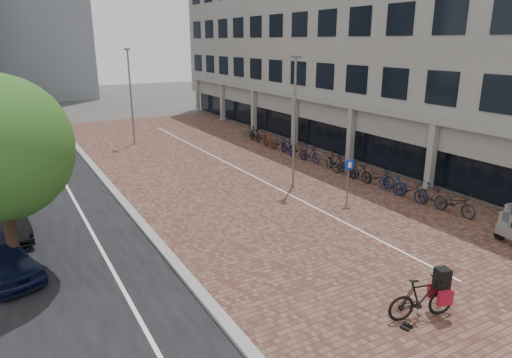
% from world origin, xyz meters
% --- Properties ---
extents(ground, '(140.00, 140.00, 0.00)m').
position_xyz_m(ground, '(0.00, 0.00, 0.00)').
color(ground, '#474442').
rests_on(ground, ground).
extents(plaza_brick, '(14.50, 42.00, 0.04)m').
position_xyz_m(plaza_brick, '(2.00, 12.00, 0.01)').
color(plaza_brick, brown).
rests_on(plaza_brick, ground).
extents(street_asphalt, '(8.00, 50.00, 0.03)m').
position_xyz_m(street_asphalt, '(-9.00, 12.00, 0.01)').
color(street_asphalt, black).
rests_on(street_asphalt, ground).
extents(curb, '(0.35, 42.00, 0.14)m').
position_xyz_m(curb, '(-5.10, 12.00, 0.07)').
color(curb, gray).
rests_on(curb, ground).
extents(lane_line, '(0.12, 44.00, 0.00)m').
position_xyz_m(lane_line, '(-7.00, 12.00, 0.02)').
color(lane_line, white).
rests_on(lane_line, street_asphalt).
extents(parking_line, '(0.10, 30.00, 0.00)m').
position_xyz_m(parking_line, '(2.20, 12.00, 0.04)').
color(parking_line, white).
rests_on(parking_line, plaza_brick).
extents(office_building, '(8.40, 40.00, 15.00)m').
position_xyz_m(office_building, '(12.97, 16.00, 8.44)').
color(office_building, gray).
rests_on(office_building, ground).
extents(car_dark, '(1.86, 4.24, 1.35)m').
position_xyz_m(car_dark, '(-9.93, 7.88, 0.68)').
color(car_dark, black).
rests_on(car_dark, ground).
extents(hero_bike, '(2.05, 1.04, 1.39)m').
position_xyz_m(hero_bike, '(-0.39, -3.69, 0.62)').
color(hero_bike, black).
rests_on(hero_bike, ground).
extents(shoes, '(0.37, 0.33, 0.08)m').
position_xyz_m(shoes, '(-1.09, -3.89, 0.04)').
color(shoes, black).
rests_on(shoes, ground).
extents(parking_sign, '(0.43, 0.12, 2.07)m').
position_xyz_m(parking_sign, '(3.80, 4.28, 1.35)').
color(parking_sign, slate).
rests_on(parking_sign, ground).
extents(lamp_near, '(0.12, 0.12, 6.43)m').
position_xyz_m(lamp_near, '(3.06, 7.61, 3.21)').
color(lamp_near, gray).
rests_on(lamp_near, ground).
extents(lamp_far, '(0.12, 0.12, 6.61)m').
position_xyz_m(lamp_far, '(-1.25, 21.69, 3.30)').
color(lamp_far, gray).
rests_on(lamp_far, ground).
extents(street_tree, '(4.35, 4.35, 6.33)m').
position_xyz_m(street_tree, '(-9.59, 4.30, 4.02)').
color(street_tree, '#382619').
rests_on(street_tree, ground).
extents(bike_row, '(1.25, 20.41, 1.05)m').
position_xyz_m(bike_row, '(6.79, 10.20, 0.52)').
color(bike_row, black).
rests_on(bike_row, ground).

